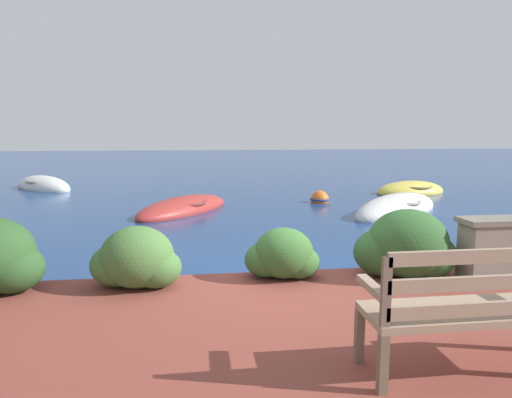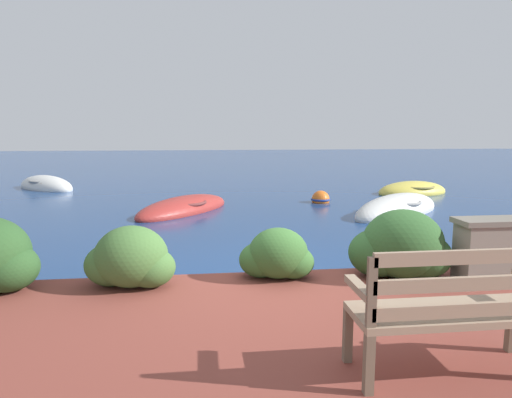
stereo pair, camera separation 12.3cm
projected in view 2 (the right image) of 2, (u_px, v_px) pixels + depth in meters
The scene contains 10 objects.
ground_plane at pixel (276, 289), 5.48m from camera, with size 80.00×80.00×0.00m.
park_bench at pixel (453, 308), 3.07m from camera, with size 1.35×0.48×0.93m.
hedge_clump_left at pixel (130, 260), 4.88m from camera, with size 0.97×0.70×0.66m.
hedge_clump_centre at pixel (277, 256), 5.18m from camera, with size 0.85×0.61×0.58m.
hedge_clump_right at pixel (401, 248), 5.19m from camera, with size 1.15×0.83×0.78m.
rowboat_nearest at pixel (397, 211), 10.45m from camera, with size 3.09×2.69×0.79m.
rowboat_mid at pixel (184, 209), 10.74m from camera, with size 2.67×3.13×0.62m.
rowboat_far at pixel (412, 192), 13.79m from camera, with size 2.59×1.88×0.66m.
rowboat_outer at pixel (46, 187), 14.86m from camera, with size 2.59×2.53×0.78m.
mooring_buoy at pixel (321, 199), 12.05m from camera, with size 0.52×0.52×0.47m.
Camera 2 is at (-0.87, -5.20, 1.88)m, focal length 32.00 mm.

